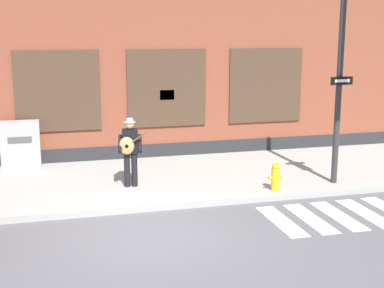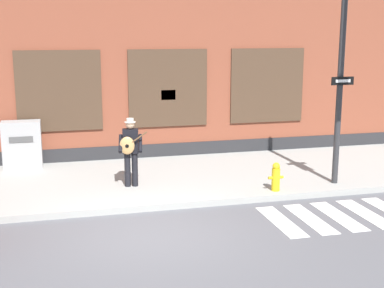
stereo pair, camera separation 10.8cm
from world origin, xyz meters
name	(u,v)px [view 2 (the right image)]	position (x,y,z in m)	size (l,w,h in m)	color
ground_plane	(152,236)	(0.00, 0.00, 0.00)	(160.00, 160.00, 0.00)	#56565B
sidewalk	(127,182)	(0.00, 3.72, 0.08)	(28.00, 4.58, 0.15)	#9E9E99
building_backdrop	(106,27)	(0.00, 8.01, 4.05)	(28.00, 4.06, 8.12)	brown
busker	(130,148)	(0.02, 3.00, 1.12)	(0.72, 0.60, 1.71)	black
traffic_light	(365,41)	(5.12, 1.11, 3.72)	(0.60, 2.57, 5.19)	#2D2D30
utility_box	(22,145)	(-2.68, 5.56, 0.82)	(1.06, 0.52, 1.34)	#9E9E9E
fire_hydrant	(276,177)	(3.36, 1.78, 0.50)	(0.38, 0.20, 0.70)	gold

